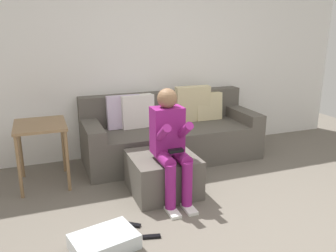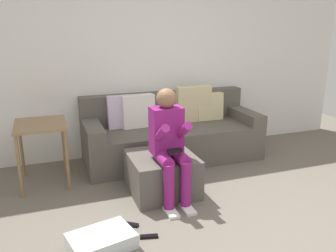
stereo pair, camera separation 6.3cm
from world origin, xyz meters
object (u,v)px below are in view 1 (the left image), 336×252
at_px(storage_bin, 104,241).
at_px(remote_by_storage_bin, 132,225).
at_px(couch_sectional, 170,134).
at_px(ottoman, 163,174).
at_px(person_seated, 170,140).
at_px(side_table, 41,133).
at_px(remote_near_ottoman, 152,237).

bearing_deg(storage_bin, remote_by_storage_bin, 39.64).
distance_m(couch_sectional, remote_by_storage_bin, 1.73).
distance_m(couch_sectional, ottoman, 1.02).
bearing_deg(ottoman, storage_bin, -135.38).
height_order(person_seated, remote_by_storage_bin, person_seated).
distance_m(person_seated, side_table, 1.44).
height_order(ottoman, remote_by_storage_bin, ottoman).
relative_size(person_seated, remote_near_ottoman, 7.49).
height_order(couch_sectional, remote_near_ottoman, couch_sectional).
relative_size(couch_sectional, remote_by_storage_bin, 13.93).
bearing_deg(person_seated, remote_near_ottoman, -123.98).
xyz_separation_m(side_table, remote_near_ottoman, (0.78, -1.42, -0.58)).
bearing_deg(couch_sectional, person_seated, -111.18).
distance_m(couch_sectional, person_seated, 1.20).
distance_m(person_seated, storage_bin, 1.13).
height_order(ottoman, storage_bin, ottoman).
bearing_deg(couch_sectional, side_table, -171.07).
distance_m(side_table, remote_by_storage_bin, 1.48).
height_order(storage_bin, remote_by_storage_bin, storage_bin).
xyz_separation_m(side_table, remote_by_storage_bin, (0.68, -1.18, -0.58)).
bearing_deg(couch_sectional, ottoman, -115.75).
distance_m(ottoman, remote_by_storage_bin, 0.74).
xyz_separation_m(storage_bin, side_table, (-0.39, 1.42, 0.53)).
bearing_deg(person_seated, remote_by_storage_bin, -145.28).
bearing_deg(remote_near_ottoman, couch_sectional, 76.71).
bearing_deg(storage_bin, couch_sectional, 54.13).
bearing_deg(storage_bin, ottoman, 44.62).
xyz_separation_m(couch_sectional, remote_by_storage_bin, (-0.92, -1.43, -0.32)).
height_order(person_seated, remote_near_ottoman, person_seated).
distance_m(couch_sectional, storage_bin, 2.08).
height_order(storage_bin, remote_near_ottoman, storage_bin).
height_order(couch_sectional, person_seated, person_seated).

